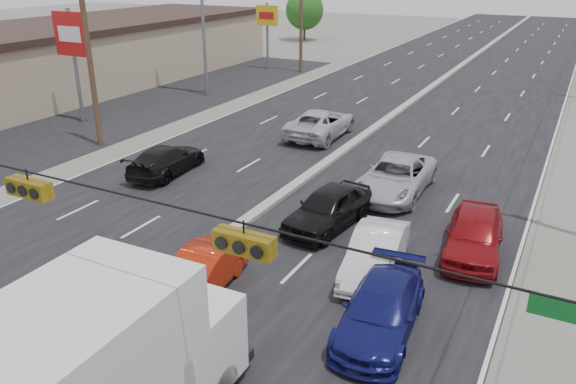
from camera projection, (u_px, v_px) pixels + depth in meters
name	position (u px, v px, depth m)	size (l,w,h in m)	color
ground	(27.00, 382.00, 13.82)	(200.00, 200.00, 0.00)	#606356
road_surface	(398.00, 112.00, 38.33)	(20.00, 160.00, 0.02)	black
center_median	(399.00, 111.00, 38.29)	(0.50, 160.00, 0.20)	gray
strip_mall	(65.00, 59.00, 44.57)	(12.00, 42.00, 4.60)	tan
parking_lot	(156.00, 100.00, 41.57)	(10.00, 42.00, 0.02)	black
utility_pole_left_b	(89.00, 53.00, 29.51)	(1.60, 0.30, 10.00)	#422D1E
utility_pole_left_c	(301.00, 15.00, 49.93)	(1.60, 0.30, 10.00)	#422D1E
traffic_signals	(25.00, 185.00, 11.11)	(25.00, 0.30, 0.54)	black
pole_sign_mid	(72.00, 40.00, 33.90)	(2.60, 0.25, 7.00)	slate
pole_sign_far	(267.00, 21.00, 51.71)	(2.20, 0.25, 6.00)	slate
tree_left_far	(305.00, 10.00, 70.90)	(4.80, 4.80, 6.12)	#382619
red_sedan	(200.00, 273.00, 17.33)	(1.42, 4.07, 1.34)	#AC220A
queue_car_a	(328.00, 208.00, 21.57)	(1.85, 4.60, 1.57)	black
queue_car_b	(376.00, 254.00, 18.31)	(1.54, 4.43, 1.46)	silver
queue_car_c	(396.00, 177.00, 24.69)	(2.58, 5.60, 1.56)	#B2B4BA
queue_car_d	(381.00, 310.00, 15.46)	(1.92, 4.72, 1.37)	#111456
queue_car_e	(474.00, 235.00, 19.48)	(1.87, 4.64, 1.58)	maroon
oncoming_near	(167.00, 160.00, 27.05)	(1.94, 4.77, 1.38)	black
oncoming_far	(321.00, 123.00, 32.68)	(2.66, 5.78, 1.61)	#B7B8BF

